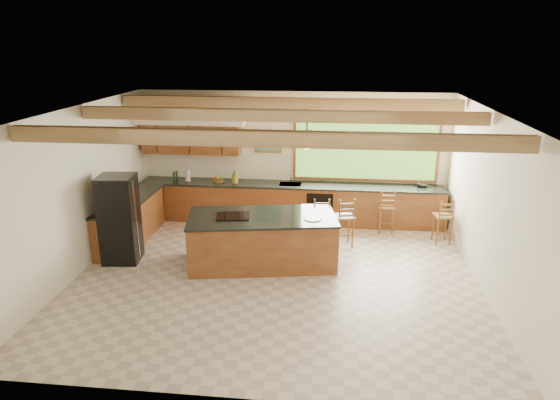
# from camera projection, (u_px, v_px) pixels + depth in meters

# --- Properties ---
(ground) EXTENTS (7.20, 7.20, 0.00)m
(ground) POSITION_uv_depth(u_px,v_px,m) (276.00, 277.00, 9.08)
(ground) COLOR beige
(ground) RESTS_ON ground
(room_shell) EXTENTS (7.27, 6.54, 3.02)m
(room_shell) POSITION_uv_depth(u_px,v_px,m) (270.00, 150.00, 9.03)
(room_shell) COLOR silver
(room_shell) RESTS_ON ground
(counter_run) EXTENTS (7.12, 3.10, 1.26)m
(counter_run) POSITION_uv_depth(u_px,v_px,m) (253.00, 207.00, 11.41)
(counter_run) COLOR brown
(counter_run) RESTS_ON ground
(island) EXTENTS (2.94, 1.76, 0.98)m
(island) POSITION_uv_depth(u_px,v_px,m) (262.00, 240.00, 9.50)
(island) COLOR brown
(island) RESTS_ON ground
(refrigerator) EXTENTS (0.73, 0.71, 1.70)m
(refrigerator) POSITION_uv_depth(u_px,v_px,m) (120.00, 219.00, 9.52)
(refrigerator) COLOR black
(refrigerator) RESTS_ON ground
(bar_stool_a) EXTENTS (0.42, 0.42, 1.06)m
(bar_stool_a) POSITION_uv_depth(u_px,v_px,m) (321.00, 217.00, 10.27)
(bar_stool_a) COLOR brown
(bar_stool_a) RESTS_ON ground
(bar_stool_b) EXTENTS (0.35, 0.35, 0.99)m
(bar_stool_b) POSITION_uv_depth(u_px,v_px,m) (387.00, 208.00, 10.94)
(bar_stool_b) COLOR brown
(bar_stool_b) RESTS_ON ground
(bar_stool_c) EXTENTS (0.47, 0.47, 1.06)m
(bar_stool_c) POSITION_uv_depth(u_px,v_px,m) (344.00, 218.00, 10.22)
(bar_stool_c) COLOR brown
(bar_stool_c) RESTS_ON ground
(bar_stool_d) EXTENTS (0.41, 0.41, 0.99)m
(bar_stool_d) POSITION_uv_depth(u_px,v_px,m) (444.00, 217.00, 10.38)
(bar_stool_d) COLOR brown
(bar_stool_d) RESTS_ON ground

